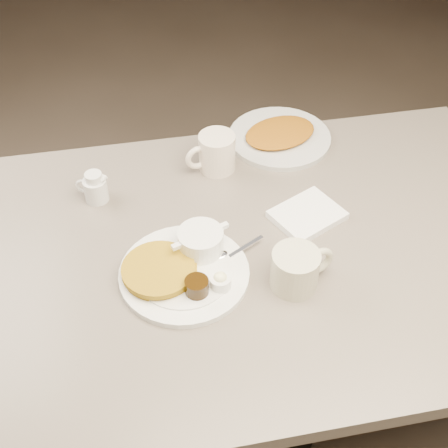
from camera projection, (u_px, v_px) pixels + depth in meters
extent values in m
cube|color=#4C3F33|center=(225.00, 417.00, 1.89)|extent=(7.00, 8.00, 0.02)
cube|color=slate|center=(226.00, 258.00, 1.37)|extent=(1.50, 0.90, 0.04)
cylinder|color=black|center=(225.00, 347.00, 1.62)|extent=(0.14, 0.14, 0.69)
cylinder|color=black|center=(225.00, 413.00, 1.87)|extent=(0.56, 0.56, 0.03)
cylinder|color=white|center=(184.00, 274.00, 1.30)|extent=(0.36, 0.36, 0.01)
cylinder|color=white|center=(184.00, 271.00, 1.30)|extent=(0.27, 0.27, 0.00)
cylinder|color=#AA8413|center=(160.00, 270.00, 1.29)|extent=(0.21, 0.21, 0.01)
cylinder|color=#AA8413|center=(158.00, 269.00, 1.28)|extent=(0.20, 0.20, 0.01)
cylinder|color=white|center=(201.00, 241.00, 1.32)|extent=(0.13, 0.13, 0.05)
cube|color=white|center=(177.00, 246.00, 1.29)|extent=(0.03, 0.02, 0.01)
cube|color=white|center=(223.00, 226.00, 1.33)|extent=(0.03, 0.02, 0.01)
ellipsoid|color=white|center=(195.00, 238.00, 1.31)|extent=(0.06, 0.06, 0.03)
ellipsoid|color=white|center=(208.00, 237.00, 1.32)|extent=(0.05, 0.05, 0.02)
cylinder|color=black|center=(197.00, 287.00, 1.24)|extent=(0.07, 0.07, 0.04)
cylinder|color=white|center=(220.00, 282.00, 1.26)|extent=(0.06, 0.06, 0.03)
ellipsoid|color=#FDFFB7|center=(220.00, 277.00, 1.25)|extent=(0.04, 0.04, 0.02)
cube|color=white|center=(244.00, 248.00, 1.35)|extent=(0.10, 0.06, 0.00)
ellipsoid|color=white|center=(221.00, 255.00, 1.33)|extent=(0.04, 0.03, 0.01)
cylinder|color=beige|center=(295.00, 270.00, 1.26)|extent=(0.12, 0.12, 0.09)
cylinder|color=black|center=(296.00, 257.00, 1.23)|extent=(0.10, 0.10, 0.01)
torus|color=beige|center=(318.00, 261.00, 1.28)|extent=(0.07, 0.03, 0.07)
cube|color=white|center=(307.00, 215.00, 1.43)|extent=(0.19, 0.18, 0.02)
cylinder|color=white|center=(217.00, 152.00, 1.54)|extent=(0.11, 0.11, 0.10)
torus|color=white|center=(198.00, 158.00, 1.52)|extent=(0.07, 0.03, 0.07)
cylinder|color=white|center=(96.00, 190.00, 1.46)|extent=(0.06, 0.06, 0.06)
cylinder|color=white|center=(93.00, 177.00, 1.44)|extent=(0.05, 0.05, 0.02)
cone|color=white|center=(103.00, 180.00, 1.44)|extent=(0.02, 0.03, 0.02)
torus|color=white|center=(84.00, 186.00, 1.47)|extent=(0.04, 0.02, 0.04)
cylinder|color=#BCBBB7|center=(280.00, 138.00, 1.65)|extent=(0.35, 0.35, 0.01)
ellipsoid|color=#965A10|center=(280.00, 132.00, 1.64)|extent=(0.24, 0.20, 0.02)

